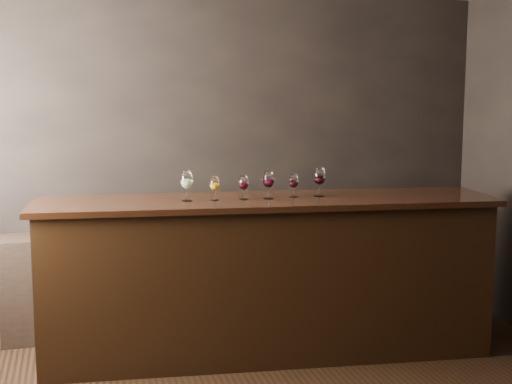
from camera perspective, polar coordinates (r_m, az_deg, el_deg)
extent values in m
cube|color=black|center=(6.12, -4.41, 2.65)|extent=(5.00, 0.02, 2.80)
cube|color=black|center=(5.39, 0.85, -7.02)|extent=(3.34, 1.03, 1.15)
cube|color=black|center=(5.26, 0.86, -0.74)|extent=(3.46, 1.12, 0.04)
cube|color=black|center=(6.01, -8.59, -7.03)|extent=(2.32, 0.40, 0.84)
cylinder|color=white|center=(5.16, -5.54, -0.69)|extent=(0.08, 0.08, 0.00)
cylinder|color=white|center=(5.16, -5.54, -0.21)|extent=(0.01, 0.01, 0.08)
ellipsoid|color=white|center=(5.14, -5.56, 0.97)|extent=(0.09, 0.09, 0.13)
cylinder|color=white|center=(5.13, -5.57, 1.62)|extent=(0.07, 0.07, 0.01)
ellipsoid|color=#BCBF6D|center=(5.14, -5.56, 0.73)|extent=(0.07, 0.07, 0.06)
cylinder|color=white|center=(5.18, -3.33, -0.64)|extent=(0.06, 0.06, 0.00)
cylinder|color=white|center=(5.17, -3.34, -0.26)|extent=(0.01, 0.01, 0.07)
ellipsoid|color=white|center=(5.16, -3.34, 0.68)|extent=(0.07, 0.07, 0.11)
cylinder|color=white|center=(5.15, -3.35, 1.20)|extent=(0.06, 0.06, 0.01)
ellipsoid|color=#C9820D|center=(5.16, -3.34, 0.49)|extent=(0.06, 0.06, 0.05)
cylinder|color=white|center=(5.21, -1.00, -0.58)|extent=(0.06, 0.06, 0.00)
cylinder|color=white|center=(5.20, -1.00, -0.20)|extent=(0.01, 0.01, 0.07)
ellipsoid|color=white|center=(5.19, -1.00, 0.74)|extent=(0.07, 0.07, 0.11)
cylinder|color=white|center=(5.18, -1.00, 1.26)|extent=(0.06, 0.06, 0.01)
ellipsoid|color=black|center=(5.19, -1.00, 0.55)|extent=(0.06, 0.06, 0.05)
cylinder|color=white|center=(5.24, 1.01, -0.52)|extent=(0.07, 0.07, 0.00)
cylinder|color=white|center=(5.23, 1.01, -0.08)|extent=(0.01, 0.01, 0.08)
ellipsoid|color=white|center=(5.22, 1.01, 1.01)|extent=(0.09, 0.09, 0.12)
cylinder|color=white|center=(5.21, 1.01, 1.60)|extent=(0.06, 0.06, 0.01)
ellipsoid|color=black|center=(5.22, 1.01, 0.78)|extent=(0.07, 0.07, 0.06)
cylinder|color=white|center=(5.33, 3.03, -0.38)|extent=(0.06, 0.06, 0.00)
cylinder|color=white|center=(5.33, 3.03, -0.01)|extent=(0.01, 0.01, 0.07)
ellipsoid|color=white|center=(5.31, 3.04, 0.90)|extent=(0.07, 0.07, 0.10)
cylinder|color=white|center=(5.31, 3.04, 1.40)|extent=(0.06, 0.06, 0.01)
ellipsoid|color=black|center=(5.32, 3.04, 0.72)|extent=(0.06, 0.06, 0.05)
cylinder|color=white|center=(5.38, 5.08, -0.31)|extent=(0.08, 0.08, 0.00)
cylinder|color=white|center=(5.38, 5.09, 0.15)|extent=(0.01, 0.01, 0.08)
ellipsoid|color=white|center=(5.36, 5.10, 1.27)|extent=(0.09, 0.09, 0.13)
cylinder|color=white|center=(5.36, 5.11, 1.90)|extent=(0.07, 0.07, 0.01)
ellipsoid|color=black|center=(5.37, 5.10, 1.04)|extent=(0.07, 0.07, 0.06)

